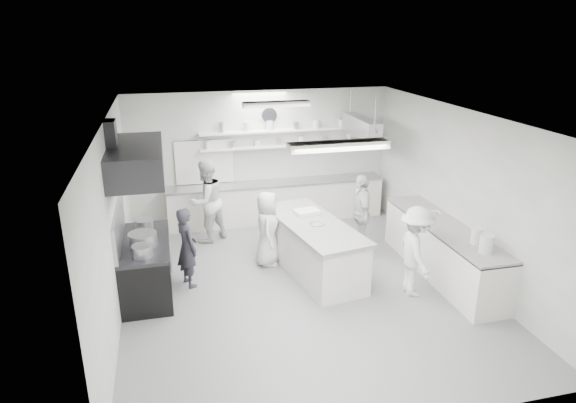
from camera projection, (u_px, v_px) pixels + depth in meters
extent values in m
cube|color=gray|center=(300.00, 286.00, 8.99)|extent=(6.00, 7.00, 0.02)
cube|color=white|center=(301.00, 116.00, 7.99)|extent=(6.00, 7.00, 0.02)
cube|color=silver|center=(261.00, 156.00, 11.70)|extent=(6.00, 0.04, 3.00)
cube|color=silver|center=(388.00, 316.00, 5.28)|extent=(6.00, 0.04, 3.00)
cube|color=silver|center=(113.00, 222.00, 7.82)|extent=(0.04, 7.00, 3.00)
cube|color=silver|center=(460.00, 193.00, 9.17)|extent=(0.04, 7.00, 3.00)
cube|color=black|center=(146.00, 268.00, 8.62)|extent=(0.80, 1.80, 0.90)
cube|color=#28282C|center=(135.00, 160.00, 7.99)|extent=(0.85, 2.00, 0.50)
cube|color=white|center=(277.00, 202.00, 11.84)|extent=(5.00, 0.60, 0.92)
cube|color=white|center=(292.00, 145.00, 11.66)|extent=(4.20, 0.26, 0.04)
cube|color=white|center=(292.00, 130.00, 11.54)|extent=(4.20, 0.26, 0.04)
cube|color=black|center=(204.00, 162.00, 11.40)|extent=(1.30, 0.04, 1.00)
cylinder|color=white|center=(269.00, 115.00, 11.39)|extent=(0.32, 0.05, 0.32)
cube|color=white|center=(443.00, 251.00, 9.25)|extent=(0.74, 3.30, 0.94)
cube|color=#A9AAAD|center=(361.00, 127.00, 10.88)|extent=(0.30, 1.60, 0.40)
cube|color=white|center=(339.00, 145.00, 6.37)|extent=(1.30, 0.25, 0.10)
cube|color=white|center=(276.00, 104.00, 9.66)|extent=(1.30, 0.25, 0.10)
cube|color=white|center=(313.00, 248.00, 9.37)|extent=(1.38, 2.64, 0.93)
cylinder|color=#A9AAAD|center=(143.00, 241.00, 8.26)|extent=(0.46, 0.46, 0.27)
imported|color=#2B2B33|center=(187.00, 247.00, 8.79)|extent=(0.51, 0.61, 1.44)
imported|color=silver|center=(206.00, 201.00, 10.59)|extent=(1.09, 1.03, 1.77)
imported|color=silver|center=(267.00, 229.00, 9.58)|extent=(0.60, 0.79, 1.45)
imported|color=silver|center=(361.00, 213.00, 10.15)|extent=(0.55, 0.99, 1.60)
imported|color=silver|center=(416.00, 252.00, 8.48)|extent=(0.71, 1.08, 1.57)
imported|color=#A9AAAD|center=(317.00, 225.00, 9.12)|extent=(0.32, 0.32, 0.06)
imported|color=white|center=(296.00, 213.00, 9.71)|extent=(0.23, 0.23, 0.06)
imported|color=white|center=(435.00, 214.00, 9.66)|extent=(0.25, 0.25, 0.05)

